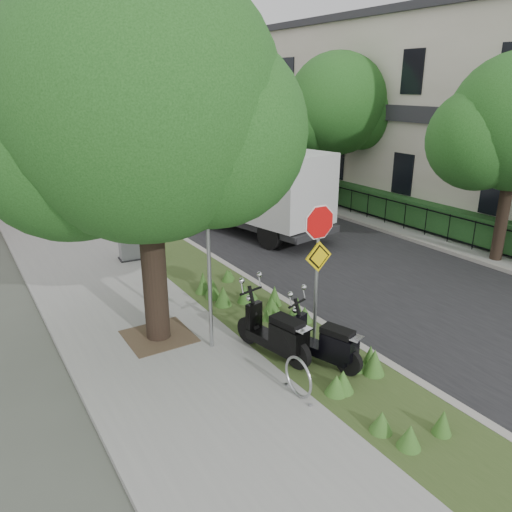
# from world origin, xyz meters

# --- Properties ---
(ground) EXTENTS (120.00, 120.00, 0.00)m
(ground) POSITION_xyz_m (0.00, 0.00, 0.00)
(ground) COLOR #4C5147
(ground) RESTS_ON ground
(sidewalk_near) EXTENTS (3.50, 60.00, 0.12)m
(sidewalk_near) POSITION_xyz_m (-4.25, 10.00, 0.06)
(sidewalk_near) COLOR gray
(sidewalk_near) RESTS_ON ground
(verge) EXTENTS (2.00, 60.00, 0.12)m
(verge) POSITION_xyz_m (-1.50, 10.00, 0.06)
(verge) COLOR #364A20
(verge) RESTS_ON ground
(kerb_near) EXTENTS (0.20, 60.00, 0.13)m
(kerb_near) POSITION_xyz_m (-0.50, 10.00, 0.07)
(kerb_near) COLOR #9E9991
(kerb_near) RESTS_ON ground
(road) EXTENTS (7.00, 60.00, 0.01)m
(road) POSITION_xyz_m (3.00, 10.00, 0.01)
(road) COLOR black
(road) RESTS_ON ground
(kerb_far) EXTENTS (0.20, 60.00, 0.13)m
(kerb_far) POSITION_xyz_m (6.50, 10.00, 0.07)
(kerb_far) COLOR #9E9991
(kerb_far) RESTS_ON ground
(footpath_far) EXTENTS (3.20, 60.00, 0.12)m
(footpath_far) POSITION_xyz_m (8.20, 10.00, 0.06)
(footpath_far) COLOR gray
(footpath_far) RESTS_ON ground
(street_tree_main) EXTENTS (6.21, 5.54, 7.66)m
(street_tree_main) POSITION_xyz_m (-4.08, 2.86, 4.80)
(street_tree_main) COLOR black
(street_tree_main) RESTS_ON ground
(bare_post) EXTENTS (0.08, 0.08, 4.00)m
(bare_post) POSITION_xyz_m (-3.20, 1.80, 2.12)
(bare_post) COLOR #A5A8AD
(bare_post) RESTS_ON ground
(bike_hoop) EXTENTS (0.06, 0.78, 0.77)m
(bike_hoop) POSITION_xyz_m (-2.70, -0.60, 0.50)
(bike_hoop) COLOR #A5A8AD
(bike_hoop) RESTS_ON ground
(sign_assembly) EXTENTS (0.94, 0.08, 3.22)m
(sign_assembly) POSITION_xyz_m (-1.40, 0.58, 2.33)
(sign_assembly) COLOR #A5A8AD
(sign_assembly) RESTS_ON ground
(fence_far) EXTENTS (0.04, 24.00, 1.00)m
(fence_far) POSITION_xyz_m (7.20, 10.00, 0.67)
(fence_far) COLOR black
(fence_far) RESTS_ON ground
(hedge_far) EXTENTS (1.00, 24.00, 1.10)m
(hedge_far) POSITION_xyz_m (7.90, 10.00, 0.67)
(hedge_far) COLOR #17411E
(hedge_far) RESTS_ON footpath_far
(terrace_houses) EXTENTS (7.40, 26.40, 8.20)m
(terrace_houses) POSITION_xyz_m (11.49, 10.00, 4.16)
(terrace_houses) COLOR beige
(terrace_houses) RESTS_ON ground
(far_tree_b) EXTENTS (4.83, 4.31, 6.56)m
(far_tree_b) POSITION_xyz_m (6.94, 10.05, 4.37)
(far_tree_b) COLOR black
(far_tree_b) RESTS_ON ground
(far_tree_c) EXTENTS (4.37, 3.89, 5.93)m
(far_tree_c) POSITION_xyz_m (6.94, 18.04, 3.95)
(far_tree_c) COLOR black
(far_tree_c) RESTS_ON ground
(scooter_near) EXTENTS (0.68, 1.98, 0.95)m
(scooter_near) POSITION_xyz_m (-2.26, 0.62, 0.58)
(scooter_near) COLOR black
(scooter_near) RESTS_ON ground
(scooter_far) EXTENTS (0.77, 1.79, 0.88)m
(scooter_far) POSITION_xyz_m (-1.61, -0.13, 0.55)
(scooter_far) COLOR black
(scooter_far) RESTS_ON ground
(box_truck) EXTENTS (3.46, 6.32, 2.71)m
(box_truck) POSITION_xyz_m (2.35, 8.70, 1.76)
(box_truck) COLOR #262628
(box_truck) RESTS_ON ground
(utility_cabinet) EXTENTS (0.87, 0.62, 1.10)m
(utility_cabinet) POSITION_xyz_m (-2.80, 8.12, 0.65)
(utility_cabinet) COLOR #262628
(utility_cabinet) RESTS_ON ground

